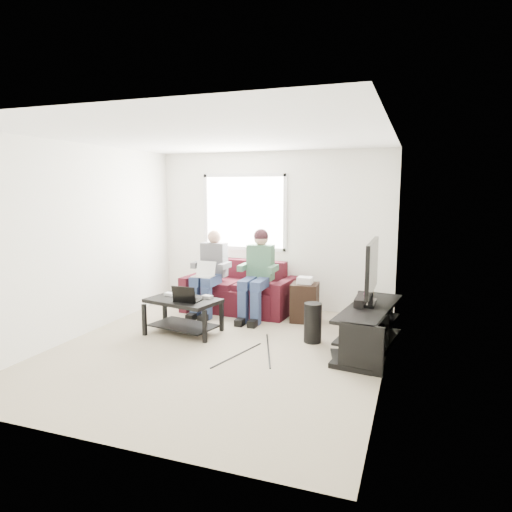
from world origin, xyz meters
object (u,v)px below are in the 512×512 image
Objects in this scene: sofa at (240,292)px; subwoofer at (313,323)px; coffee_table at (183,308)px; tv at (372,269)px; end_table at (305,301)px; tv_stand at (369,330)px.

sofa is 3.42× the size of subwoofer.
coffee_table is (-0.31, -1.36, 0.06)m from sofa.
tv is 1.50m from end_table.
subwoofer is (1.47, -1.13, -0.04)m from sofa.
end_table reaches higher than coffee_table.
subwoofer is at bearing -174.21° from tv.
tv is (2.18, -1.06, 0.71)m from sofa.
sofa is 2.62× the size of end_table.
sofa is 1.40m from coffee_table.
tv reaches higher than tv_stand.
end_table is at bearing 138.56° from tv_stand.
subwoofer is (-0.72, -0.07, -0.75)m from tv.
sofa is 1.17m from end_table.
tv is at bearing -25.85° from sofa.
sofa reaches higher than tv_stand.
end_table is at bearing 141.73° from tv.
sofa is 2.53m from tv.
sofa reaches higher than end_table.
sofa is at bearing 154.15° from tv.
end_table is (1.14, -0.24, 0.00)m from sofa.
coffee_table is at bearing -142.11° from end_table.
subwoofer reaches higher than coffee_table.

